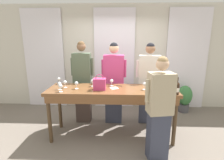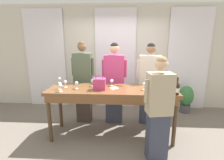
{
  "view_description": "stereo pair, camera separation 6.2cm",
  "coord_description": "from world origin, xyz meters",
  "px_view_note": "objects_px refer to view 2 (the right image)",
  "views": [
    {
      "loc": [
        0.14,
        -3.19,
        1.95
      ],
      "look_at": [
        0.0,
        0.07,
        1.14
      ],
      "focal_mm": 28.0,
      "sensor_mm": 36.0,
      "label": 1
    },
    {
      "loc": [
        0.2,
        -3.19,
        1.95
      ],
      "look_at": [
        0.0,
        0.07,
        1.14
      ],
      "focal_mm": 28.0,
      "sensor_mm": 36.0,
      "label": 2
    }
  ],
  "objects_px": {
    "tasting_bar": "(112,94)",
    "wine_glass_front_mid": "(60,79)",
    "wine_glass_front_left": "(173,85)",
    "guest_olive_jacket": "(83,82)",
    "wine_bottle": "(177,88)",
    "wine_glass_back_left": "(112,81)",
    "guest_pink_top": "(114,83)",
    "guest_cream_sweater": "(149,83)",
    "wine_glass_back_right": "(77,83)",
    "handbag": "(99,84)",
    "wine_glass_center_mid": "(100,80)",
    "wine_glass_center_right": "(60,84)",
    "potted_plant": "(186,98)",
    "host_pouring": "(159,110)",
    "wine_glass_front_right": "(144,85)",
    "wine_glass_center_left": "(65,82)",
    "wine_glass_back_mid": "(60,86)",
    "wine_glass_near_host": "(93,81)"
  },
  "relations": [
    {
      "from": "wine_glass_front_left",
      "to": "potted_plant",
      "type": "height_order",
      "value": "wine_glass_front_left"
    },
    {
      "from": "wine_bottle",
      "to": "guest_pink_top",
      "type": "distance_m",
      "value": 1.44
    },
    {
      "from": "guest_pink_top",
      "to": "guest_cream_sweater",
      "type": "distance_m",
      "value": 0.78
    },
    {
      "from": "wine_glass_back_right",
      "to": "guest_olive_jacket",
      "type": "height_order",
      "value": "guest_olive_jacket"
    },
    {
      "from": "wine_glass_center_mid",
      "to": "wine_glass_center_right",
      "type": "height_order",
      "value": "same"
    },
    {
      "from": "wine_glass_front_left",
      "to": "wine_glass_back_mid",
      "type": "relative_size",
      "value": 1.0
    },
    {
      "from": "wine_glass_back_left",
      "to": "wine_bottle",
      "type": "bearing_deg",
      "value": -22.71
    },
    {
      "from": "wine_glass_center_mid",
      "to": "wine_glass_back_mid",
      "type": "relative_size",
      "value": 1.0
    },
    {
      "from": "wine_glass_back_right",
      "to": "guest_pink_top",
      "type": "distance_m",
      "value": 0.96
    },
    {
      "from": "guest_cream_sweater",
      "to": "host_pouring",
      "type": "xyz_separation_m",
      "value": [
        -0.03,
        -1.26,
        -0.09
      ]
    },
    {
      "from": "wine_glass_back_left",
      "to": "wine_glass_back_mid",
      "type": "bearing_deg",
      "value": -154.42
    },
    {
      "from": "tasting_bar",
      "to": "handbag",
      "type": "distance_m",
      "value": 0.32
    },
    {
      "from": "wine_glass_front_left",
      "to": "guest_olive_jacket",
      "type": "bearing_deg",
      "value": 159.05
    },
    {
      "from": "guest_olive_jacket",
      "to": "guest_pink_top",
      "type": "distance_m",
      "value": 0.71
    },
    {
      "from": "wine_glass_front_mid",
      "to": "guest_cream_sweater",
      "type": "relative_size",
      "value": 0.08
    },
    {
      "from": "wine_glass_front_right",
      "to": "wine_glass_back_right",
      "type": "distance_m",
      "value": 1.28
    },
    {
      "from": "guest_pink_top",
      "to": "wine_bottle",
      "type": "bearing_deg",
      "value": -39.31
    },
    {
      "from": "wine_glass_front_right",
      "to": "wine_glass_back_left",
      "type": "bearing_deg",
      "value": 159.97
    },
    {
      "from": "wine_glass_front_right",
      "to": "guest_pink_top",
      "type": "xyz_separation_m",
      "value": [
        -0.59,
        0.66,
        -0.15
      ]
    },
    {
      "from": "tasting_bar",
      "to": "wine_glass_front_mid",
      "type": "distance_m",
      "value": 1.17
    },
    {
      "from": "wine_glass_front_mid",
      "to": "wine_glass_front_right",
      "type": "xyz_separation_m",
      "value": [
        1.72,
        -0.33,
        0.0
      ]
    },
    {
      "from": "tasting_bar",
      "to": "handbag",
      "type": "bearing_deg",
      "value": -166.2
    },
    {
      "from": "wine_glass_near_host",
      "to": "potted_plant",
      "type": "distance_m",
      "value": 2.61
    },
    {
      "from": "handbag",
      "to": "guest_cream_sweater",
      "type": "distance_m",
      "value": 1.24
    },
    {
      "from": "handbag",
      "to": "guest_cream_sweater",
      "type": "height_order",
      "value": "guest_cream_sweater"
    },
    {
      "from": "wine_glass_center_left",
      "to": "wine_glass_center_right",
      "type": "height_order",
      "value": "same"
    },
    {
      "from": "wine_glass_center_mid",
      "to": "guest_cream_sweater",
      "type": "distance_m",
      "value": 1.12
    },
    {
      "from": "wine_bottle",
      "to": "wine_glass_center_mid",
      "type": "xyz_separation_m",
      "value": [
        -1.37,
        0.53,
        -0.01
      ]
    },
    {
      "from": "wine_glass_front_right",
      "to": "wine_glass_center_left",
      "type": "height_order",
      "value": "same"
    },
    {
      "from": "wine_glass_center_left",
      "to": "wine_glass_back_mid",
      "type": "height_order",
      "value": "same"
    },
    {
      "from": "wine_bottle",
      "to": "host_pouring",
      "type": "xyz_separation_m",
      "value": [
        -0.36,
        -0.36,
        -0.25
      ]
    },
    {
      "from": "wine_glass_center_left",
      "to": "wine_glass_back_left",
      "type": "distance_m",
      "value": 0.91
    },
    {
      "from": "wine_glass_near_host",
      "to": "host_pouring",
      "type": "distance_m",
      "value": 1.42
    },
    {
      "from": "wine_glass_front_left",
      "to": "wine_glass_near_host",
      "type": "distance_m",
      "value": 1.52
    },
    {
      "from": "wine_glass_center_mid",
      "to": "wine_glass_back_mid",
      "type": "distance_m",
      "value": 0.82
    },
    {
      "from": "handbag",
      "to": "guest_olive_jacket",
      "type": "distance_m",
      "value": 0.84
    },
    {
      "from": "wine_glass_front_mid",
      "to": "tasting_bar",
      "type": "bearing_deg",
      "value": -15.36
    },
    {
      "from": "potted_plant",
      "to": "wine_glass_front_left",
      "type": "bearing_deg",
      "value": -119.73
    },
    {
      "from": "wine_bottle",
      "to": "wine_glass_back_mid",
      "type": "xyz_separation_m",
      "value": [
        -2.03,
        0.05,
        -0.01
      ]
    },
    {
      "from": "wine_bottle",
      "to": "wine_glass_back_left",
      "type": "bearing_deg",
      "value": 157.29
    },
    {
      "from": "wine_glass_back_right",
      "to": "wine_glass_back_left",
      "type": "bearing_deg",
      "value": 18.83
    },
    {
      "from": "handbag",
      "to": "wine_glass_front_left",
      "type": "height_order",
      "value": "handbag"
    },
    {
      "from": "guest_cream_sweater",
      "to": "wine_glass_back_left",
      "type": "bearing_deg",
      "value": -152.09
    },
    {
      "from": "wine_glass_front_left",
      "to": "handbag",
      "type": "bearing_deg",
      "value": 179.98
    },
    {
      "from": "handbag",
      "to": "guest_cream_sweater",
      "type": "xyz_separation_m",
      "value": [
        1.02,
        0.69,
        -0.16
      ]
    },
    {
      "from": "guest_cream_sweater",
      "to": "potted_plant",
      "type": "distance_m",
      "value": 1.37
    },
    {
      "from": "wine_glass_center_mid",
      "to": "potted_plant",
      "type": "relative_size",
      "value": 0.2
    },
    {
      "from": "wine_glass_front_left",
      "to": "guest_cream_sweater",
      "type": "xyz_separation_m",
      "value": [
        -0.32,
        0.69,
        -0.15
      ]
    },
    {
      "from": "wine_glass_center_right",
      "to": "guest_pink_top",
      "type": "xyz_separation_m",
      "value": [
        0.99,
        0.72,
        -0.15
      ]
    },
    {
      "from": "wine_glass_back_mid",
      "to": "wine_glass_front_left",
      "type": "bearing_deg",
      "value": 4.73
    }
  ]
}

